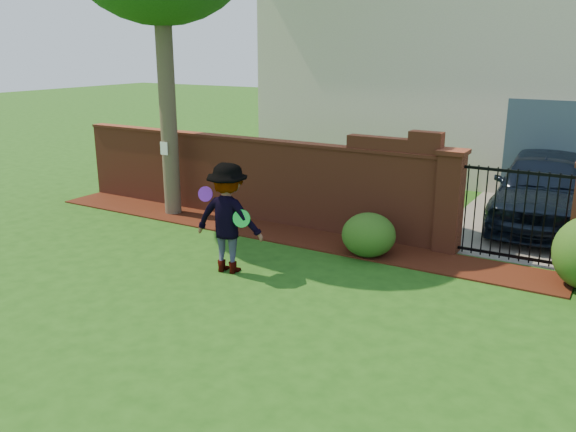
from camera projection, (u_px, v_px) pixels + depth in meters
The scene contains 13 objects.
ground at pixel (205, 302), 8.68m from camera, with size 80.00×80.00×0.01m, color #1C4812.
mulch_bed at pixel (272, 232), 11.90m from camera, with size 11.10×1.08×0.03m, color black.
brick_wall at pixel (246, 176), 12.72m from camera, with size 8.70×0.31×2.16m.
pillar_left at pixel (450, 201), 10.54m from camera, with size 0.50×0.50×1.88m.
iron_gate at pixel (514, 215), 10.03m from camera, with size 1.78×0.03×1.60m.
driveway at pixel (544, 209), 13.56m from camera, with size 3.20×8.00×0.01m, color slate.
house at pixel (486, 62), 17.22m from camera, with size 12.40×6.40×6.30m.
car at pixel (542, 191), 12.02m from camera, with size 1.85×4.59×1.57m, color black.
paper_notice at pixel (164, 148), 12.69m from camera, with size 0.20×0.01×0.28m, color white.
shrub_left at pixel (369, 235), 10.47m from camera, with size 0.96×0.96×0.78m, color #1B4B16.
man at pixel (227, 219), 9.60m from camera, with size 1.18×0.68×1.83m, color gray.
frisbee_purple at pixel (206, 194), 9.52m from camera, with size 0.25×0.25×0.02m, color purple.
frisbee_green at pixel (241, 218), 9.37m from camera, with size 0.29×0.29×0.03m, color #1BCE46.
Camera 1 is at (5.14, -6.25, 3.61)m, focal length 36.85 mm.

